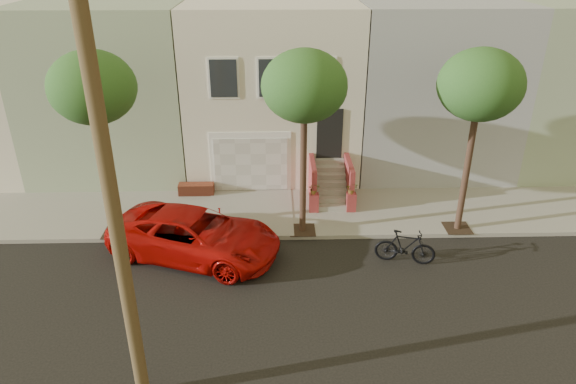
{
  "coord_description": "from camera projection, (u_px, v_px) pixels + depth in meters",
  "views": [
    {
      "loc": [
        0.07,
        -11.97,
        9.43
      ],
      "look_at": [
        0.47,
        3.0,
        2.09
      ],
      "focal_mm": 32.53,
      "sensor_mm": 36.0,
      "label": 1
    }
  ],
  "objects": [
    {
      "name": "ground",
      "position": [
        274.0,
        304.0,
        14.89
      ],
      "size": [
        90.0,
        90.0,
        0.0
      ],
      "primitive_type": "plane",
      "color": "black",
      "rests_on": "ground"
    },
    {
      "name": "tree_mid",
      "position": [
        304.0,
        87.0,
        16.11
      ],
      "size": [
        2.7,
        2.57,
        6.3
      ],
      "color": "#2D2116",
      "rests_on": "sidewalk"
    },
    {
      "name": "tree_right",
      "position": [
        480.0,
        86.0,
        16.24
      ],
      "size": [
        2.7,
        2.57,
        6.3
      ],
      "color": "#2D2116",
      "rests_on": "sidewalk"
    },
    {
      "name": "motorcycle",
      "position": [
        405.0,
        247.0,
        16.57
      ],
      "size": [
        1.98,
        0.97,
        1.15
      ],
      "primitive_type": "imported",
      "rotation": [
        0.0,
        0.0,
        1.34
      ],
      "color": "black",
      "rests_on": "ground"
    },
    {
      "name": "house_row",
      "position": [
        273.0,
        81.0,
        23.34
      ],
      "size": [
        33.1,
        11.7,
        7.0
      ],
      "color": "beige",
      "rests_on": "sidewalk"
    },
    {
      "name": "pickup_truck",
      "position": [
        195.0,
        235.0,
        16.85
      ],
      "size": [
        6.08,
        4.24,
        1.54
      ],
      "primitive_type": "imported",
      "rotation": [
        0.0,
        0.0,
        1.24
      ],
      "color": "#B10C08",
      "rests_on": "ground"
    },
    {
      "name": "tree_left",
      "position": [
        93.0,
        89.0,
        15.95
      ],
      "size": [
        2.7,
        2.57,
        6.3
      ],
      "color": "#2D2116",
      "rests_on": "sidewalk"
    },
    {
      "name": "sidewalk",
      "position": [
        274.0,
        213.0,
        19.66
      ],
      "size": [
        40.0,
        3.7,
        0.15
      ],
      "primitive_type": "cube",
      "color": "gray",
      "rests_on": "ground"
    }
  ]
}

